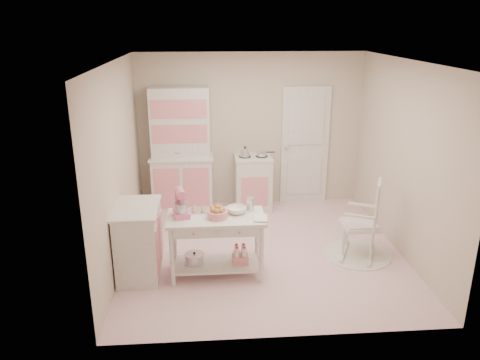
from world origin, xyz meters
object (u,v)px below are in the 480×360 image
at_px(stand_mixer, 181,204).
at_px(base_cabinet, 139,241).
at_px(stove, 253,182).
at_px(rocking_chair, 360,218).
at_px(hutch, 181,150).
at_px(bread_basket, 218,214).
at_px(work_table, 216,245).

bearing_deg(stand_mixer, base_cabinet, 161.75).
xyz_separation_m(stove, rocking_chair, (1.27, -1.82, 0.09)).
bearing_deg(hutch, rocking_chair, -37.22).
xyz_separation_m(base_cabinet, bread_basket, (0.99, -0.13, 0.39)).
bearing_deg(work_table, rocking_chair, 10.65).
height_order(stand_mixer, bread_basket, stand_mixer).
bearing_deg(work_table, bread_basket, -68.20).
height_order(hutch, bread_basket, hutch).
bearing_deg(hutch, bread_basket, -76.93).
bearing_deg(bread_basket, rocking_chair, 12.18).
height_order(rocking_chair, work_table, rocking_chair).
relative_size(rocking_chair, stand_mixer, 3.24).
relative_size(stove, work_table, 0.77).
relative_size(work_table, bread_basket, 4.80).
bearing_deg(work_table, stand_mixer, 177.27).
bearing_deg(rocking_chair, bread_basket, -143.88).
bearing_deg(base_cabinet, stove, 51.96).
bearing_deg(stand_mixer, stove, 50.60).
distance_m(hutch, bread_basket, 2.36).
bearing_deg(hutch, stand_mixer, -87.63).
bearing_deg(base_cabinet, stand_mixer, -5.87).
distance_m(stand_mixer, bread_basket, 0.46).
relative_size(hutch, base_cabinet, 2.26).
xyz_separation_m(hutch, stove, (1.20, -0.05, -0.58)).
distance_m(stove, work_table, 2.30).
relative_size(rocking_chair, work_table, 0.92).
xyz_separation_m(stand_mixer, bread_basket, (0.44, -0.07, -0.12)).
bearing_deg(bread_basket, stove, 73.42).
bearing_deg(hutch, base_cabinet, -101.88).
distance_m(stove, rocking_chair, 2.22).
bearing_deg(rocking_chair, stove, 148.73).
xyz_separation_m(base_cabinet, work_table, (0.97, -0.08, -0.06)).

